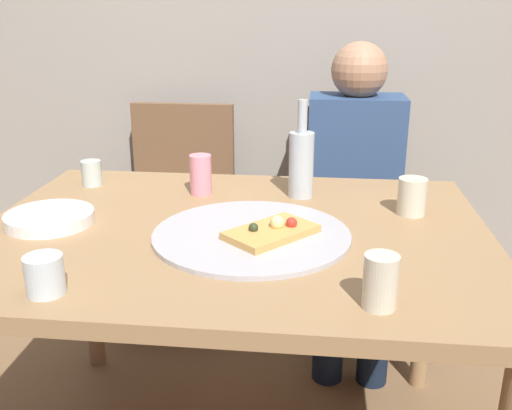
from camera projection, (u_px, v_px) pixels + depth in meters
back_wall at (273, 3)px, 2.43m from camera, size 6.00×0.10×2.60m
dining_table at (233, 257)px, 1.51m from camera, size 1.32×0.99×0.75m
pizza_tray at (252, 235)px, 1.43m from camera, size 0.49×0.49×0.01m
pizza_slice_last at (272, 231)px, 1.40m from camera, size 0.24×0.25×0.05m
wine_bottle at (301, 162)px, 1.70m from camera, size 0.07×0.07×0.29m
tumbler_near at (45, 275)px, 1.14m from camera, size 0.08×0.08×0.08m
tumbler_far at (380, 281)px, 1.08m from camera, size 0.07×0.07×0.11m
wine_glass at (412, 196)px, 1.57m from camera, size 0.08×0.08×0.10m
short_glass at (92, 173)px, 1.83m from camera, size 0.06×0.06×0.08m
soda_can at (201, 175)px, 1.74m from camera, size 0.07×0.07×0.12m
plate_stack at (50, 218)px, 1.51m from camera, size 0.23×0.23×0.03m
chair_left at (179, 199)px, 2.44m from camera, size 0.44×0.44×0.90m
chair_right at (351, 205)px, 2.37m from camera, size 0.44×0.44×0.90m
guest_in_sweater at (354, 186)px, 2.18m from camera, size 0.36×0.56×1.17m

